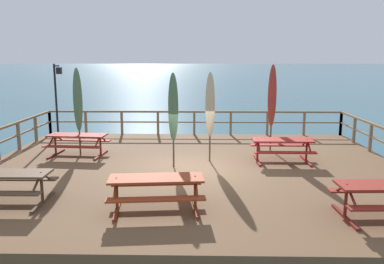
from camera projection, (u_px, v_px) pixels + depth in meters
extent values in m
plane|color=#2D5B6B|center=(191.00, 191.00, 12.94)|extent=(600.00, 600.00, 0.00)
cube|color=brown|center=(191.00, 179.00, 12.87)|extent=(13.54, 11.58, 0.78)
cube|color=brown|center=(194.00, 112.00, 18.16)|extent=(13.24, 0.09, 0.08)
cube|color=brown|center=(194.00, 122.00, 18.24)|extent=(13.24, 0.07, 0.06)
cube|color=brown|center=(50.00, 123.00, 18.39)|extent=(0.10, 0.10, 1.05)
cube|color=brown|center=(86.00, 123.00, 18.36)|extent=(0.10, 0.10, 1.05)
cube|color=brown|center=(122.00, 123.00, 18.32)|extent=(0.10, 0.10, 1.05)
cube|color=brown|center=(158.00, 123.00, 18.29)|extent=(0.10, 0.10, 1.05)
cube|color=brown|center=(194.00, 123.00, 18.25)|extent=(0.10, 0.10, 1.05)
cube|color=brown|center=(231.00, 123.00, 18.22)|extent=(0.10, 0.10, 1.05)
cube|color=brown|center=(267.00, 124.00, 18.18)|extent=(0.10, 0.10, 1.05)
cube|color=brown|center=(304.00, 124.00, 18.15)|extent=(0.10, 0.10, 1.05)
cube|color=brown|center=(341.00, 124.00, 18.11)|extent=(0.10, 0.10, 1.05)
cube|color=brown|center=(19.00, 136.00, 15.23)|extent=(0.10, 0.10, 1.05)
cube|color=brown|center=(36.00, 129.00, 16.81)|extent=(0.10, 0.10, 1.05)
cube|color=brown|center=(50.00, 123.00, 18.39)|extent=(0.10, 0.10, 1.05)
cube|color=brown|center=(371.00, 138.00, 14.94)|extent=(0.10, 0.10, 1.05)
cube|color=brown|center=(354.00, 130.00, 16.53)|extent=(0.10, 0.10, 1.05)
cube|color=brown|center=(341.00, 124.00, 18.11)|extent=(0.10, 0.10, 1.05)
cube|color=#993819|center=(156.00, 178.00, 9.17)|extent=(2.22, 0.97, 0.05)
cube|color=#993819|center=(156.00, 199.00, 8.67)|extent=(2.18, 0.49, 0.04)
cube|color=#993819|center=(157.00, 183.00, 9.77)|extent=(2.18, 0.49, 0.04)
cube|color=maroon|center=(117.00, 209.00, 9.23)|extent=(0.22, 1.40, 0.06)
cylinder|color=maroon|center=(117.00, 195.00, 9.17)|extent=(0.07, 0.07, 0.74)
cylinder|color=maroon|center=(115.00, 189.00, 8.85)|extent=(0.12, 0.63, 0.37)
cylinder|color=maroon|center=(118.00, 182.00, 9.40)|extent=(0.12, 0.63, 0.37)
cube|color=maroon|center=(195.00, 207.00, 9.36)|extent=(0.22, 1.40, 0.06)
cylinder|color=maroon|center=(195.00, 193.00, 9.30)|extent=(0.07, 0.07, 0.74)
cylinder|color=maroon|center=(196.00, 188.00, 8.99)|extent=(0.12, 0.63, 0.37)
cylinder|color=maroon|center=(194.00, 180.00, 9.54)|extent=(0.12, 0.63, 0.37)
cube|color=brown|center=(12.00, 174.00, 9.54)|extent=(1.74, 0.78, 0.05)
cube|color=brown|center=(2.00, 193.00, 9.05)|extent=(1.74, 0.30, 0.04)
cube|color=brown|center=(23.00, 179.00, 10.15)|extent=(1.74, 0.30, 0.04)
cube|color=#432F1F|center=(43.00, 202.00, 9.66)|extent=(0.09, 1.40, 0.06)
cylinder|color=#432F1F|center=(42.00, 189.00, 9.60)|extent=(0.07, 0.07, 0.74)
cylinder|color=#432F1F|center=(37.00, 183.00, 9.29)|extent=(0.06, 0.63, 0.37)
cylinder|color=#432F1F|center=(46.00, 176.00, 9.84)|extent=(0.06, 0.63, 0.37)
cube|color=maroon|center=(77.00, 135.00, 14.31)|extent=(2.09, 0.92, 0.05)
cube|color=maroon|center=(72.00, 147.00, 13.81)|extent=(2.05, 0.44, 0.04)
cube|color=maroon|center=(83.00, 140.00, 14.91)|extent=(2.05, 0.44, 0.04)
cube|color=maroon|center=(56.00, 154.00, 14.52)|extent=(0.19, 1.40, 0.06)
cylinder|color=maroon|center=(55.00, 145.00, 14.46)|extent=(0.07, 0.07, 0.74)
cylinder|color=maroon|center=(52.00, 140.00, 14.14)|extent=(0.11, 0.63, 0.37)
cylinder|color=maroon|center=(58.00, 137.00, 14.69)|extent=(0.11, 0.63, 0.37)
cube|color=maroon|center=(101.00, 155.00, 14.35)|extent=(0.19, 1.40, 0.06)
cylinder|color=maroon|center=(101.00, 146.00, 14.29)|extent=(0.07, 0.07, 0.74)
cylinder|color=maroon|center=(98.00, 141.00, 13.98)|extent=(0.11, 0.63, 0.37)
cylinder|color=maroon|center=(103.00, 138.00, 14.52)|extent=(0.11, 0.63, 0.37)
cube|color=maroon|center=(282.00, 140.00, 13.46)|extent=(2.01, 0.77, 0.05)
cube|color=maroon|center=(285.00, 153.00, 12.96)|extent=(2.00, 0.29, 0.04)
cube|color=maroon|center=(279.00, 145.00, 14.06)|extent=(2.00, 0.29, 0.04)
cube|color=maroon|center=(257.00, 160.00, 13.61)|extent=(0.09, 1.40, 0.06)
cylinder|color=maroon|center=(258.00, 151.00, 13.55)|extent=(0.07, 0.07, 0.74)
cylinder|color=maroon|center=(259.00, 146.00, 13.23)|extent=(0.06, 0.63, 0.37)
cylinder|color=maroon|center=(257.00, 142.00, 13.78)|extent=(0.06, 0.63, 0.37)
cube|color=maroon|center=(306.00, 161.00, 13.56)|extent=(0.09, 1.40, 0.06)
cylinder|color=maroon|center=(307.00, 151.00, 13.50)|extent=(0.07, 0.07, 0.74)
cylinder|color=maroon|center=(309.00, 146.00, 13.19)|extent=(0.06, 0.63, 0.37)
cylinder|color=maroon|center=(305.00, 143.00, 13.74)|extent=(0.06, 0.63, 0.37)
cube|color=maroon|center=(381.00, 185.00, 8.66)|extent=(1.87, 0.83, 0.05)
cube|color=maroon|center=(368.00, 190.00, 9.26)|extent=(1.85, 0.35, 0.04)
cube|color=maroon|center=(345.00, 217.00, 8.77)|extent=(0.13, 1.40, 0.06)
cylinder|color=maroon|center=(346.00, 202.00, 8.71)|extent=(0.07, 0.07, 0.74)
cylinder|color=maroon|center=(352.00, 197.00, 8.40)|extent=(0.08, 0.63, 0.37)
cylinder|color=maroon|center=(341.00, 188.00, 8.95)|extent=(0.08, 0.63, 0.37)
cylinder|color=#4C3828|center=(173.00, 123.00, 12.67)|extent=(0.06, 0.06, 2.85)
ellipsoid|color=#4C704C|center=(173.00, 107.00, 12.58)|extent=(0.32, 0.32, 2.16)
cylinder|color=#2D432D|center=(173.00, 112.00, 12.61)|extent=(0.21, 0.21, 0.05)
cone|color=#4C3828|center=(173.00, 75.00, 12.40)|extent=(0.10, 0.10, 0.14)
cylinder|color=#4C3828|center=(272.00, 110.00, 14.97)|extent=(0.06, 0.06, 3.05)
ellipsoid|color=#A33328|center=(272.00, 96.00, 14.87)|extent=(0.32, 0.32, 2.32)
cylinder|color=maroon|center=(272.00, 100.00, 14.90)|extent=(0.21, 0.21, 0.05)
cone|color=#4C3828|center=(273.00, 67.00, 14.68)|extent=(0.10, 0.10, 0.14)
cylinder|color=#4C3828|center=(79.00, 114.00, 14.21)|extent=(0.06, 0.06, 2.95)
ellipsoid|color=#4C704C|center=(78.00, 100.00, 14.12)|extent=(0.32, 0.32, 2.25)
cylinder|color=#2D432D|center=(78.00, 105.00, 14.15)|extent=(0.21, 0.21, 0.05)
cone|color=#4C3828|center=(76.00, 70.00, 13.93)|extent=(0.10, 0.10, 0.14)
cylinder|color=#4C3828|center=(210.00, 120.00, 13.39)|extent=(0.06, 0.06, 2.84)
ellipsoid|color=#CCB793|center=(210.00, 105.00, 13.30)|extent=(0.32, 0.32, 2.16)
cylinder|color=#7A6E58|center=(210.00, 110.00, 13.33)|extent=(0.21, 0.21, 0.05)
cone|color=#4C3828|center=(210.00, 75.00, 13.12)|extent=(0.10, 0.10, 0.14)
cylinder|color=black|center=(56.00, 101.00, 17.65)|extent=(0.09, 0.09, 3.20)
cylinder|color=black|center=(56.00, 66.00, 17.16)|extent=(0.40, 0.46, 0.06)
cube|color=black|center=(59.00, 71.00, 16.99)|extent=(0.20, 0.20, 0.28)
sphere|color=#F4E08C|center=(59.00, 71.00, 16.99)|extent=(0.14, 0.14, 0.14)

